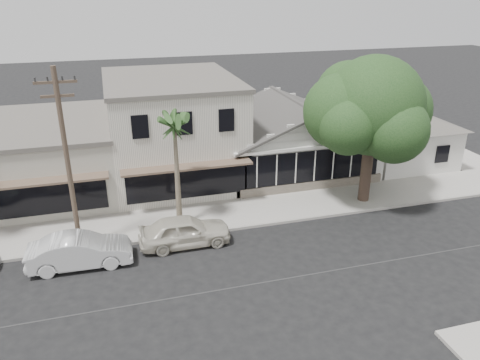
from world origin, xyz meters
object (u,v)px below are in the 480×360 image
object	(u,v)px
car_1	(80,251)
utility_pole	(67,159)
car_0	(185,231)
shade_tree	(370,108)

from	to	relation	value
car_1	utility_pole	bearing A→B (deg)	5.10
utility_pole	car_0	bearing A→B (deg)	-10.97
utility_pole	shade_tree	size ratio (longest dim) A/B	1.03
utility_pole	shade_tree	xyz separation A→B (m)	(16.24, 1.28, 0.95)
car_0	utility_pole	bearing A→B (deg)	78.93
car_1	car_0	bearing A→B (deg)	-82.16
utility_pole	car_1	xyz separation A→B (m)	(0.10, -1.54, -4.01)
utility_pole	car_1	size ratio (longest dim) A/B	1.91
car_0	shade_tree	distance (m)	12.41
utility_pole	shade_tree	world-z (taller)	utility_pole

